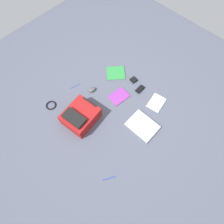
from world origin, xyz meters
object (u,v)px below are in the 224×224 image
backpack (80,116)px  power_brick (140,89)px  book_manual (119,96)px  cable_coil (51,105)px  pen_blue (109,178)px  laptop (142,126)px  book_comic (156,103)px  earbud_pouch (134,80)px  book_red (116,73)px  computer_mouse (92,90)px  pen_black (75,86)px

backpack → power_brick: 0.85m
book_manual → cable_coil: same height
cable_coil → pen_blue: bearing=-6.0°
laptop → pen_blue: (0.13, -0.69, -0.01)m
book_comic → earbud_pouch: (-0.43, 0.06, 0.01)m
book_red → power_brick: bearing=3.5°
backpack → cable_coil: 0.44m
backpack → pen_blue: size_ratio=2.85×
laptop → power_brick: bearing=133.6°
backpack → computer_mouse: bearing=118.8°
power_brick → pen_black: 0.85m
book_red → power_brick: (0.41, 0.03, 0.01)m
cable_coil → pen_black: size_ratio=0.88×
book_manual → cable_coil: (-0.52, -0.68, 0.00)m
book_red → computer_mouse: 0.41m
book_red → pen_black: book_red is taller
laptop → pen_blue: 0.71m
book_comic → earbud_pouch: earbud_pouch is taller
cable_coil → pen_black: (0.00, 0.40, -0.00)m
power_brick → book_manual: bearing=-115.3°
laptop → computer_mouse: size_ratio=3.54×
book_manual → power_brick: 0.29m
backpack → cable_coil: (-0.41, -0.13, -0.08)m
computer_mouse → cable_coil: bearing=83.1°
backpack → laptop: 0.74m
power_brick → pen_blue: bearing=-65.7°
earbud_pouch → book_comic: bearing=-8.4°
backpack → cable_coil: bearing=-162.0°
computer_mouse → backpack: bearing=134.1°
book_comic → computer_mouse: 0.84m
backpack → earbud_pouch: size_ratio=5.43×
backpack → cable_coil: size_ratio=3.30×
computer_mouse → power_brick: (0.44, 0.44, -0.00)m
earbud_pouch → cable_coil: bearing=-116.3°
pen_blue → computer_mouse: bearing=145.7°
book_comic → power_brick: bearing=178.3°
book_red → pen_black: 0.57m
book_manual → earbud_pouch: size_ratio=3.38×
backpack → power_brick: (0.24, 0.81, -0.07)m
pen_blue → book_manual: bearing=127.1°
backpack → pen_blue: backpack is taller
book_comic → pen_blue: size_ratio=1.74×
power_brick → computer_mouse: bearing=-135.4°
book_red → pen_blue: size_ratio=2.22×
computer_mouse → power_brick: size_ratio=0.85×
book_manual → computer_mouse: computer_mouse is taller
book_red → earbud_pouch: 0.27m
computer_mouse → pen_blue: 1.12m
backpack → laptop: size_ratio=1.20×
earbud_pouch → laptop: bearing=-40.1°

